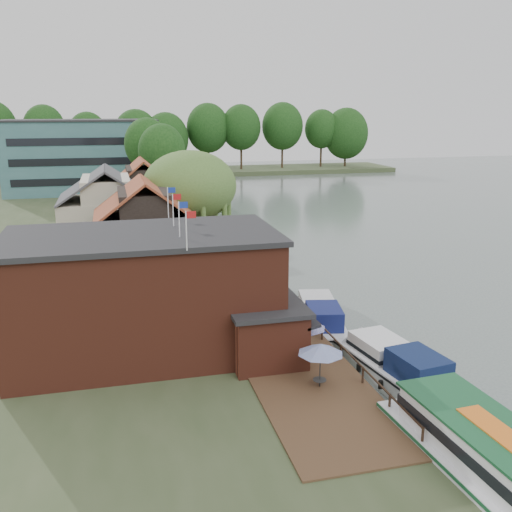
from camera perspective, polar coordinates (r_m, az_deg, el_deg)
ground at (r=40.31m, az=12.68°, el=-7.78°), size 260.00×260.00×0.00m
land_bank at (r=70.74m, az=-24.14°, el=1.38°), size 50.00×140.00×1.00m
quay_deck at (r=46.27m, az=-1.79°, el=-3.10°), size 6.00×50.00×0.10m
quay_rail at (r=47.22m, az=1.27°, el=-2.15°), size 0.20×49.00×1.00m
pub at (r=33.90m, az=-7.74°, el=-3.49°), size 20.00×11.00×7.30m
hotel_block at (r=103.47m, az=-16.97°, el=9.55°), size 25.40×12.40×12.30m
cottage_a at (r=48.15m, az=-11.05°, el=2.51°), size 8.60×7.60×8.50m
cottage_b at (r=57.91m, az=-14.63°, el=4.32°), size 9.60×8.60×8.50m
cottage_c at (r=66.88m, az=-11.20°, el=5.84°), size 7.60×7.60×8.50m
willow at (r=53.27m, az=-6.58°, el=4.89°), size 8.60×8.60×10.43m
umbrella_0 at (r=29.97m, az=6.43°, el=-10.80°), size 2.38×2.38×2.38m
umbrella_1 at (r=33.12m, az=4.88°, el=-8.21°), size 2.42×2.42×2.38m
umbrella_2 at (r=36.57m, az=2.97°, el=-5.93°), size 2.37×2.37×2.38m
umbrella_3 at (r=38.69m, az=2.25°, el=-4.76°), size 1.95×1.95×2.38m
umbrella_4 at (r=41.94m, az=-0.48°, el=-3.20°), size 2.12×2.12×2.38m
umbrella_5 at (r=43.94m, az=-0.63°, el=-2.36°), size 2.02×2.02×2.38m
umbrella_6 at (r=46.50m, az=-0.54°, el=-1.41°), size 2.32×2.32×2.38m
cruiser_0 at (r=33.56m, az=13.79°, el=-10.24°), size 4.71×10.55×2.48m
cruiser_1 at (r=40.09m, az=6.39°, el=-5.80°), size 5.12×10.28×2.38m
cruiser_2 at (r=58.73m, az=-0.20°, el=0.84°), size 4.73×9.93×2.30m
tour_boat at (r=25.19m, az=24.01°, el=-19.45°), size 4.68×13.98×3.01m
swan at (r=29.97m, az=14.02°, el=-15.64°), size 0.44×0.44×0.44m
bank_tree_0 at (r=77.07m, az=-9.32°, el=8.43°), size 6.20×6.20×12.20m
bank_tree_1 at (r=81.84m, az=-10.73°, el=8.96°), size 6.27×6.27×12.89m
bank_tree_2 at (r=91.68m, az=-9.80°, el=8.95°), size 6.30×6.30×10.88m
bank_tree_3 at (r=112.22m, az=-13.99°, el=9.76°), size 6.24×6.24×11.03m
bank_tree_4 at (r=118.17m, az=-11.87°, el=10.07°), size 6.64×6.64×10.90m
bank_tree_5 at (r=126.37m, az=-14.55°, el=10.03°), size 6.04×6.04×10.21m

